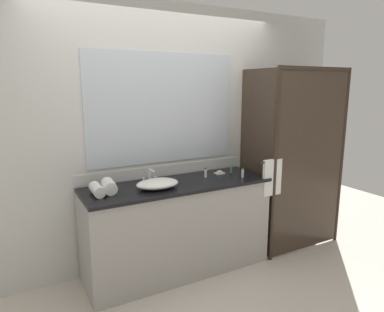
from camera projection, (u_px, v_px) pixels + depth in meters
ground_plane at (179, 270)px, 3.46m from camera, size 8.00×8.00×0.00m
wall_back_with_mirror at (163, 136)px, 3.49m from camera, size 4.40×0.06×2.60m
vanity_cabinet at (178, 227)px, 3.38m from camera, size 1.80×0.58×0.90m
shower_enclosure at (293, 161)px, 3.69m from camera, size 1.20×0.59×2.00m
sink_basin at (158, 184)px, 3.12m from camera, size 0.39×0.28×0.08m
faucet at (150, 178)px, 3.28m from camera, size 0.17×0.13×0.15m
soap_dish at (220, 173)px, 3.63m from camera, size 0.10×0.07×0.04m
amenity_bottle_lotion at (231, 170)px, 3.67m from camera, size 0.03×0.03×0.07m
amenity_bottle_shampoo at (243, 173)px, 3.48m from camera, size 0.03×0.03×0.09m
amenity_bottle_body_wash at (206, 173)px, 3.49m from camera, size 0.03×0.03×0.10m
rolled_towel_near_edge at (97, 190)px, 2.92m from camera, size 0.10×0.23×0.09m
rolled_towel_middle at (109, 186)px, 2.99m from camera, size 0.14×0.23×0.11m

